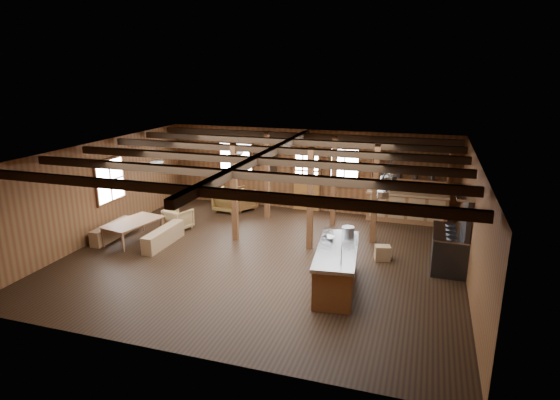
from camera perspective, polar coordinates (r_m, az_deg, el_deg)
name	(u,v)px	position (r m, az deg, el deg)	size (l,w,h in m)	color
room	(263,206)	(11.91, -2.14, -0.76)	(10.04, 9.04, 2.84)	black
ceiling_joists	(264,155)	(11.77, -1.91, 5.46)	(9.80, 8.82, 0.18)	black
timber_posts	(303,188)	(13.67, 2.87, 1.44)	(3.95, 2.35, 2.80)	#412212
back_door	(306,185)	(16.15, 3.24, 1.80)	(1.02, 0.08, 2.15)	brown
window_back_left	(236,160)	(16.82, -5.35, 4.84)	(1.32, 0.06, 1.32)	white
window_back_right	(345,167)	(15.73, 7.88, 3.98)	(1.02, 0.06, 1.32)	white
window_left	(110,180)	(14.65, -20.04, 2.27)	(0.14, 1.24, 1.32)	white
notice_boards	(265,161)	(16.42, -1.80, 4.76)	(1.08, 0.03, 0.90)	beige
back_counter	(407,203)	(15.52, 15.22, -0.41)	(2.55, 0.60, 2.45)	brown
pendant_lamps	(200,161)	(13.48, -9.78, 4.72)	(1.86, 2.36, 0.66)	#313134
pot_rack	(388,179)	(11.25, 13.07, 2.54)	(0.36, 3.00, 0.43)	#313134
kitchen_island	(336,268)	(10.68, 6.89, -8.18)	(1.14, 2.58, 1.20)	brown
step_stool	(382,253)	(12.42, 12.39, -6.32)	(0.43, 0.31, 0.39)	olive
commercial_range	(452,243)	(12.29, 20.21, -4.98)	(0.82, 1.61, 1.98)	#313134
dining_table	(134,231)	(14.00, -17.33, -3.67)	(1.68, 0.94, 0.59)	#895E3E
bench_wall	(112,231)	(14.45, -19.76, -3.58)	(0.31, 1.63, 0.45)	olive
bench_aisle	(164,237)	(13.51, -14.01, -4.37)	(0.33, 1.75, 0.48)	olive
armchair_a	(228,200)	(16.21, -6.32, -0.01)	(0.84, 0.86, 0.79)	brown
armchair_b	(242,199)	(16.34, -4.65, 0.13)	(0.82, 0.84, 0.76)	brown
armchair_c	(178,219)	(14.68, -12.29, -2.25)	(0.70, 0.72, 0.66)	#9A7746
counter_pot	(348,230)	(11.38, 8.29, -3.68)	(0.30, 0.30, 0.18)	silver
bowl	(329,238)	(11.01, 5.97, -4.60)	(0.27, 0.27, 0.07)	silver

